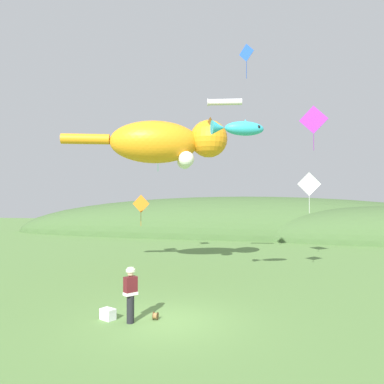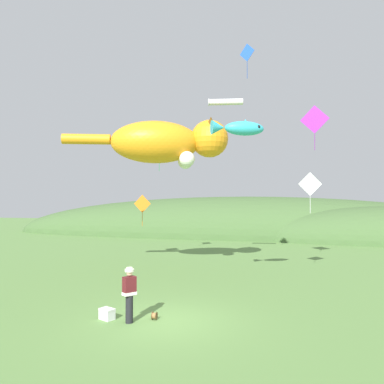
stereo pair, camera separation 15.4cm
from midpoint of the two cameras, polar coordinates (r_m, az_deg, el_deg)
name	(u,v)px [view 2 (the right image)]	position (r m, az deg, el deg)	size (l,w,h in m)	color
ground_plane	(164,321)	(12.86, -3.86, -19.08)	(120.00, 120.00, 0.00)	#5B8442
distant_hill_ridge	(275,237)	(41.13, 12.65, -6.70)	(56.08, 13.52, 8.65)	#426033
festival_attendant	(129,293)	(12.59, -9.17, -14.95)	(0.46, 0.49, 1.77)	black
kite_spool	(154,316)	(13.01, -5.39, -18.26)	(0.15, 0.26, 0.26)	olive
picnic_cooler	(107,314)	(13.26, -12.48, -17.68)	(0.58, 0.51, 0.36)	white
kite_giant_cat	(167,143)	(20.34, -3.60, 7.53)	(8.54, 3.84, 2.68)	orange
kite_fish_windsock	(239,128)	(16.14, 7.38, 9.64)	(2.34, 1.47, 0.70)	#33B2CC
kite_tube_streamer	(225,102)	(22.51, 5.26, 13.50)	(2.05, 0.69, 0.44)	white
kite_diamond_white	(310,184)	(20.15, 17.76, 1.11)	(1.18, 0.27, 2.11)	white
kite_diamond_green	(159,149)	(25.12, -4.83, 6.49)	(1.07, 0.50, 2.07)	green
kite_diamond_blue	(247,53)	(21.21, 8.62, 20.21)	(0.81, 0.52, 1.85)	blue
kite_diamond_orange	(142,204)	(25.47, -7.41, -1.82)	(1.22, 0.10, 2.12)	orange
kite_diamond_violet	(315,120)	(21.50, 18.38, 10.42)	(1.50, 0.36, 2.43)	purple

